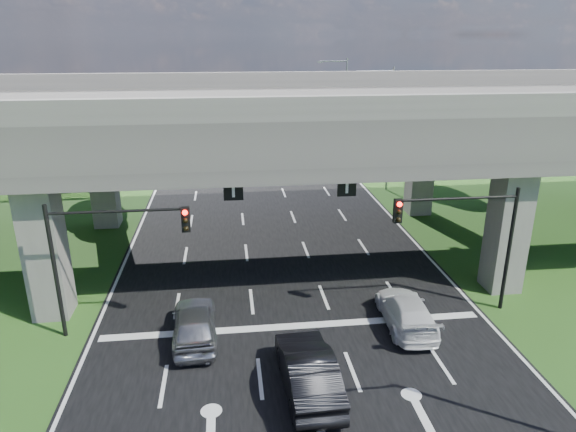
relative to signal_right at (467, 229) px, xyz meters
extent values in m
plane|color=#284B18|center=(-7.82, -3.94, -4.19)|extent=(160.00, 160.00, 0.00)
cube|color=black|center=(-7.82, 6.06, -4.17)|extent=(18.00, 120.00, 0.03)
cube|color=#3D3B38|center=(-7.82, 8.06, 3.81)|extent=(80.00, 15.00, 2.00)
cube|color=slate|center=(-7.82, 0.81, 5.31)|extent=(80.00, 0.50, 1.00)
cube|color=slate|center=(-7.82, 15.31, 5.31)|extent=(80.00, 0.50, 1.00)
cube|color=slate|center=(-18.82, 2.06, -0.69)|extent=(1.60, 1.60, 7.00)
cube|color=slate|center=(-18.82, 14.06, -0.69)|extent=(1.60, 1.60, 7.00)
cube|color=slate|center=(3.18, 2.06, -0.69)|extent=(1.60, 1.60, 7.00)
cube|color=slate|center=(3.18, 14.06, -0.69)|extent=(1.60, 1.60, 7.00)
cube|color=black|center=(-10.32, 1.06, 1.81)|extent=(0.85, 0.06, 0.85)
cube|color=black|center=(-5.32, 1.06, 1.81)|extent=(0.85, 0.06, 0.85)
cylinder|color=black|center=(2.18, 0.06, -1.19)|extent=(0.18, 0.18, 6.00)
cylinder|color=black|center=(-0.57, 0.06, 1.41)|extent=(5.50, 0.12, 0.12)
cube|color=black|center=(-3.32, -0.12, 1.01)|extent=(0.35, 0.28, 1.05)
sphere|color=#FF0C05|center=(-3.32, -0.28, 1.36)|extent=(0.22, 0.22, 0.22)
cylinder|color=black|center=(-17.82, 0.06, -1.19)|extent=(0.18, 0.18, 6.00)
cylinder|color=black|center=(-15.07, 0.06, 1.41)|extent=(5.50, 0.12, 0.12)
cube|color=black|center=(-12.32, -0.12, 1.01)|extent=(0.35, 0.28, 1.05)
sphere|color=#FF0C05|center=(-12.32, -0.28, 1.36)|extent=(0.22, 0.22, 0.22)
cylinder|color=gray|center=(2.68, 20.06, 0.81)|extent=(0.16, 0.16, 10.00)
cylinder|color=gray|center=(1.18, 20.06, 5.51)|extent=(3.00, 0.10, 0.10)
cube|color=gray|center=(-0.32, 20.06, 5.41)|extent=(0.60, 0.25, 0.18)
cylinder|color=gray|center=(2.68, 36.06, 0.81)|extent=(0.16, 0.16, 10.00)
cylinder|color=gray|center=(1.18, 36.06, 5.51)|extent=(3.00, 0.10, 0.10)
cube|color=gray|center=(-0.32, 36.06, 5.41)|extent=(0.60, 0.25, 0.18)
cylinder|color=black|center=(-21.82, 22.06, -2.54)|extent=(0.36, 0.36, 3.30)
sphere|color=#134915|center=(-21.82, 22.06, 0.46)|extent=(4.50, 4.50, 4.50)
sphere|color=#134915|center=(-21.42, 21.76, 1.81)|extent=(3.60, 3.60, 3.60)
sphere|color=#134915|center=(-22.12, 22.46, -0.44)|extent=(3.30, 3.30, 3.30)
cylinder|color=black|center=(-24.82, 30.06, -2.76)|extent=(0.36, 0.36, 2.86)
sphere|color=#134915|center=(-24.82, 30.06, -0.16)|extent=(3.90, 3.90, 3.90)
sphere|color=#134915|center=(-24.42, 29.76, 1.01)|extent=(3.12, 3.12, 3.12)
sphere|color=#134915|center=(-25.12, 30.46, -0.94)|extent=(2.86, 2.86, 2.86)
cylinder|color=black|center=(-20.82, 38.06, -2.43)|extent=(0.36, 0.36, 3.52)
sphere|color=#134915|center=(-20.82, 38.06, 0.77)|extent=(4.80, 4.80, 4.80)
sphere|color=#134915|center=(-20.42, 37.76, 2.21)|extent=(3.84, 3.84, 3.84)
sphere|color=#134915|center=(-21.12, 38.46, -0.19)|extent=(3.52, 3.52, 3.52)
cylinder|color=black|center=(5.18, 24.06, -2.65)|extent=(0.36, 0.36, 3.08)
sphere|color=#134915|center=(5.18, 24.06, 0.15)|extent=(4.20, 4.20, 4.20)
sphere|color=#134915|center=(5.58, 23.76, 1.41)|extent=(3.36, 3.36, 3.36)
sphere|color=#134915|center=(4.88, 24.46, -0.69)|extent=(3.08, 3.08, 3.08)
cylinder|color=black|center=(8.18, 32.06, -2.76)|extent=(0.36, 0.36, 2.86)
sphere|color=#134915|center=(8.18, 32.06, -0.16)|extent=(3.90, 3.90, 3.90)
sphere|color=#134915|center=(8.58, 31.76, 1.01)|extent=(3.12, 3.12, 3.12)
sphere|color=#134915|center=(7.88, 32.46, -0.94)|extent=(2.86, 2.86, 2.86)
cylinder|color=black|center=(4.18, 40.06, -2.54)|extent=(0.36, 0.36, 3.30)
sphere|color=#134915|center=(4.18, 40.06, 0.46)|extent=(4.50, 4.50, 4.50)
sphere|color=#134915|center=(4.58, 39.76, 1.81)|extent=(3.60, 3.60, 3.60)
sphere|color=#134915|center=(3.88, 40.46, -0.44)|extent=(3.30, 3.30, 3.30)
imported|color=#929399|center=(-12.18, -0.94, -3.37)|extent=(2.08, 4.71, 1.58)
imported|color=black|center=(-7.92, -4.83, -3.32)|extent=(1.98, 5.17, 1.68)
imported|color=silver|center=(-2.88, -0.94, -3.46)|extent=(2.22, 4.92, 1.40)
camera|label=1|loc=(-10.51, -20.28, 8.17)|focal=32.00mm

